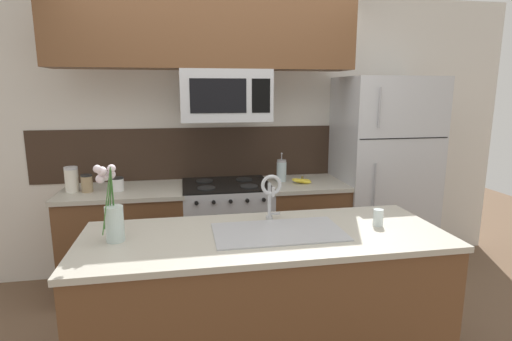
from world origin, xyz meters
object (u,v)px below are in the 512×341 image
storage_jar_medium (87,183)px  storage_jar_short (118,184)px  microwave (225,96)px  flower_vase (113,215)px  french_press (281,171)px  sink_faucet (271,191)px  refrigerator (381,176)px  stove_range (227,233)px  storage_jar_tall (72,179)px  spare_glass (378,218)px  banana_bunch (302,181)px

storage_jar_medium → storage_jar_short: size_ratio=1.29×
microwave → flower_vase: microwave is taller
microwave → french_press: microwave is taller
sink_faucet → refrigerator: bearing=38.9°
stove_range → storage_jar_tall: size_ratio=4.44×
refrigerator → storage_jar_medium: (-2.63, -0.06, 0.06)m
french_press → microwave: bearing=-171.1°
storage_jar_medium → spare_glass: (1.95, -1.21, -0.02)m
refrigerator → banana_bunch: refrigerator is taller
sink_faucet → flower_vase: size_ratio=0.69×
banana_bunch → french_press: size_ratio=0.71×
refrigerator → banana_bunch: bearing=-174.2°
french_press → spare_glass: french_press is taller
storage_jar_tall → storage_jar_medium: bearing=-13.4°
french_press → sink_faucet: bearing=-107.4°
stove_range → french_press: (0.52, 0.06, 0.55)m
banana_bunch → spare_glass: 1.19m
microwave → storage_jar_tall: bearing=179.4°
storage_jar_short → sink_faucet: bearing=-42.8°
storage_jar_tall → flower_vase: flower_vase is taller
stove_range → storage_jar_tall: storage_jar_tall is taller
storage_jar_short → french_press: 1.43m
stove_range → flower_vase: bearing=-121.8°
refrigerator → storage_jar_short: size_ratio=16.42×
storage_jar_medium → flower_vase: 1.25m
sink_faucet → spare_glass: (0.63, -0.21, -0.15)m
storage_jar_short → spare_glass: (1.71, -1.21, -0.00)m
french_press → storage_jar_tall: bearing=-177.9°
refrigerator → storage_jar_medium: refrigerator is taller
spare_glass → refrigerator: bearing=61.7°
french_press → sink_faucet: sink_faucet is taller
stove_range → spare_glass: bearing=-57.1°
storage_jar_short → stove_range: bearing=2.2°
storage_jar_tall → flower_vase: bearing=-66.8°
refrigerator → storage_jar_medium: size_ratio=12.70×
refrigerator → spare_glass: 1.44m
storage_jar_tall → storage_jar_medium: 0.13m
flower_vase → spare_glass: bearing=-1.1°
sink_faucet → stove_range: bearing=99.5°
stove_range → refrigerator: refrigerator is taller
stove_range → refrigerator: bearing=0.8°
microwave → banana_bunch: 1.02m
microwave → spare_glass: microwave is taller
spare_glass → flower_vase: bearing=178.9°
spare_glass → flower_vase: flower_vase is taller
sink_faucet → banana_bunch: bearing=62.6°
stove_range → storage_jar_medium: 1.26m
banana_bunch → french_press: (-0.16, 0.12, 0.08)m
microwave → banana_bunch: size_ratio=3.93×
storage_jar_short → sink_faucet: sink_faucet is taller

